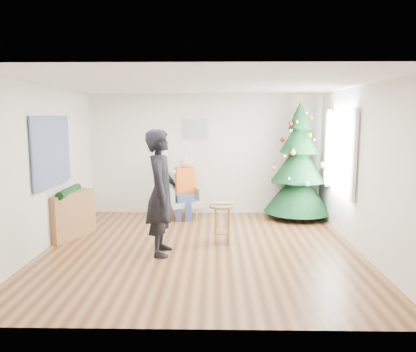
{
  "coord_description": "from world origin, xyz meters",
  "views": [
    {
      "loc": [
        0.23,
        -6.29,
        2.11
      ],
      "look_at": [
        0.1,
        0.6,
        1.1
      ],
      "focal_mm": 35.0,
      "sensor_mm": 36.0,
      "label": 1
    }
  ],
  "objects_px": {
    "armchair": "(184,201)",
    "standing_man": "(161,193)",
    "stool": "(222,224)",
    "console": "(70,215)",
    "christmas_tree": "(299,164)"
  },
  "relations": [
    {
      "from": "stool",
      "to": "standing_man",
      "type": "distance_m",
      "value": 1.25
    },
    {
      "from": "stool",
      "to": "console",
      "type": "distance_m",
      "value": 2.69
    },
    {
      "from": "armchair",
      "to": "stool",
      "type": "bearing_deg",
      "value": -85.2
    },
    {
      "from": "stool",
      "to": "console",
      "type": "height_order",
      "value": "console"
    },
    {
      "from": "stool",
      "to": "christmas_tree",
      "type": "bearing_deg",
      "value": 48.06
    },
    {
      "from": "standing_man",
      "to": "stool",
      "type": "bearing_deg",
      "value": -61.37
    },
    {
      "from": "christmas_tree",
      "to": "console",
      "type": "bearing_deg",
      "value": -161.04
    },
    {
      "from": "armchair",
      "to": "standing_man",
      "type": "height_order",
      "value": "standing_man"
    },
    {
      "from": "armchair",
      "to": "standing_man",
      "type": "distance_m",
      "value": 2.38
    },
    {
      "from": "stool",
      "to": "standing_man",
      "type": "height_order",
      "value": "standing_man"
    },
    {
      "from": "armchair",
      "to": "console",
      "type": "distance_m",
      "value": 2.38
    },
    {
      "from": "standing_man",
      "to": "console",
      "type": "bearing_deg",
      "value": 63.1
    },
    {
      "from": "standing_man",
      "to": "christmas_tree",
      "type": "bearing_deg",
      "value": -48.45
    },
    {
      "from": "christmas_tree",
      "to": "stool",
      "type": "xyz_separation_m",
      "value": [
        -1.61,
        -1.79,
        -0.8
      ]
    },
    {
      "from": "armchair",
      "to": "standing_man",
      "type": "xyz_separation_m",
      "value": [
        -0.16,
        -2.29,
        0.61
      ]
    }
  ]
}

